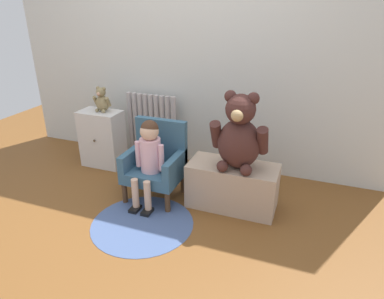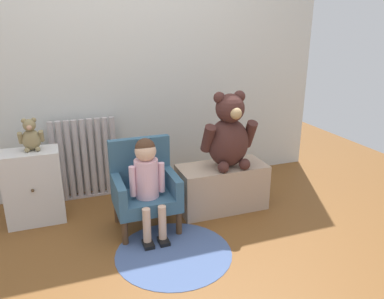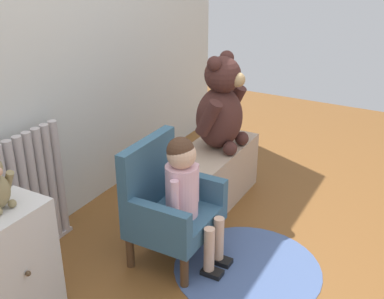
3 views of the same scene
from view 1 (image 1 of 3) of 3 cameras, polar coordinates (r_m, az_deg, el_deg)
The scene contains 10 objects.
ground_plane at distance 2.74m, azimuth -9.58°, elevation -11.69°, with size 6.00×6.00×0.00m, color brown.
back_wall at distance 3.34m, azimuth -0.38°, elevation 17.33°, with size 3.80×0.05×2.40m, color silver.
radiator at distance 3.58m, azimuth -6.69°, elevation 3.59°, with size 0.56×0.05×0.70m.
small_dresser at distance 3.57m, azimuth -14.69°, elevation 1.78°, with size 0.41×0.27×0.57m.
child_armchair at distance 2.91m, azimuth -6.02°, elevation -2.09°, with size 0.46×0.39×0.66m.
child_figure at distance 2.76m, azimuth -7.16°, elevation -0.27°, with size 0.25×0.35×0.71m.
low_bench at distance 2.81m, azimuth 6.73°, elevation -6.03°, with size 0.71×0.33×0.37m, color tan.
large_teddy_bear at distance 2.59m, azimuth 7.88°, elevation 2.30°, with size 0.44×0.31×0.60m.
small_teddy_bear at distance 3.44m, azimuth -14.77°, elevation 7.88°, with size 0.18×0.12×0.24m.
floor_rug at distance 2.70m, azimuth -8.26°, elevation -12.11°, with size 0.78×0.78×0.01m, color #435886.
Camera 1 is at (1.20, -1.90, 1.58)m, focal length 32.00 mm.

